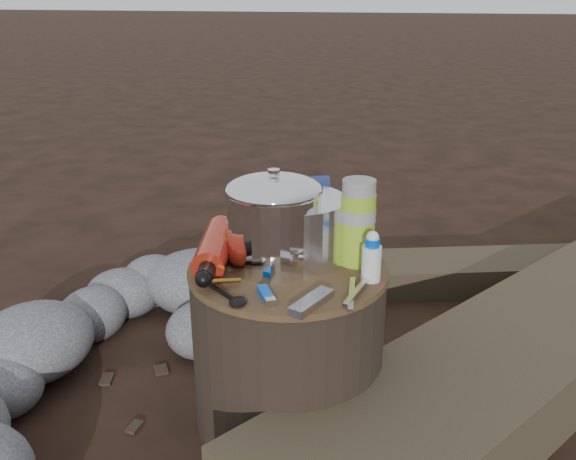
% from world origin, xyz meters
% --- Properties ---
extents(ground, '(60.00, 60.00, 0.00)m').
position_xyz_m(ground, '(0.00, 0.00, 0.00)').
color(ground, black).
rests_on(ground, ground).
extents(stump, '(0.43, 0.43, 0.39)m').
position_xyz_m(stump, '(0.00, 0.00, 0.20)').
color(stump, black).
rests_on(stump, ground).
extents(rock_ring, '(0.49, 1.07, 0.21)m').
position_xyz_m(rock_ring, '(-0.51, -0.01, 0.11)').
color(rock_ring, '#58585D').
rests_on(rock_ring, ground).
extents(log_main, '(1.48, 1.95, 0.18)m').
position_xyz_m(log_main, '(0.66, 0.44, 0.09)').
color(log_main, '#3E3526').
rests_on(log_main, ground).
extents(log_small, '(1.19, 0.58, 0.10)m').
position_xyz_m(log_small, '(0.61, 0.90, 0.05)').
color(log_small, '#3E3526').
rests_on(log_small, ground).
extents(foil_windscreen, '(0.23, 0.23, 0.14)m').
position_xyz_m(foil_windscreen, '(-0.00, 0.05, 0.46)').
color(foil_windscreen, silver).
rests_on(foil_windscreen, stump).
extents(camping_pot, '(0.20, 0.20, 0.20)m').
position_xyz_m(camping_pot, '(-0.03, 0.01, 0.50)').
color(camping_pot, silver).
rests_on(camping_pot, stump).
extents(fuel_bottle, '(0.13, 0.29, 0.07)m').
position_xyz_m(fuel_bottle, '(-0.16, -0.02, 0.43)').
color(fuel_bottle, '#A82414').
rests_on(fuel_bottle, stump).
extents(thermos, '(0.07, 0.07, 0.19)m').
position_xyz_m(thermos, '(0.14, 0.06, 0.49)').
color(thermos, '#86AE23').
rests_on(thermos, stump).
extents(travel_mug, '(0.09, 0.09, 0.13)m').
position_xyz_m(travel_mug, '(0.12, 0.14, 0.46)').
color(travel_mug, black).
rests_on(travel_mug, stump).
extents(stuff_sack, '(0.14, 0.12, 0.10)m').
position_xyz_m(stuff_sack, '(-0.09, 0.16, 0.44)').
color(stuff_sack, '#C6B800').
rests_on(stuff_sack, stump).
extents(food_pouch, '(0.12, 0.07, 0.15)m').
position_xyz_m(food_pouch, '(-0.00, 0.17, 0.47)').
color(food_pouch, navy).
rests_on(food_pouch, stump).
extents(lighter, '(0.06, 0.08, 0.01)m').
position_xyz_m(lighter, '(-0.01, -0.14, 0.40)').
color(lighter, '#0048CD').
rests_on(lighter, stump).
extents(multitool, '(0.07, 0.12, 0.02)m').
position_xyz_m(multitool, '(0.09, -0.16, 0.40)').
color(multitool, '#BBBBBF').
rests_on(multitool, stump).
extents(pot_grabber, '(0.04, 0.14, 0.01)m').
position_xyz_m(pot_grabber, '(0.15, -0.10, 0.40)').
color(pot_grabber, '#BBBBBF').
rests_on(pot_grabber, stump).
extents(spork, '(0.12, 0.10, 0.01)m').
position_xyz_m(spork, '(-0.10, -0.15, 0.40)').
color(spork, black).
rests_on(spork, stump).
extents(squeeze_bottle, '(0.04, 0.04, 0.09)m').
position_xyz_m(squeeze_bottle, '(0.18, -0.02, 0.44)').
color(squeeze_bottle, silver).
rests_on(squeeze_bottle, stump).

